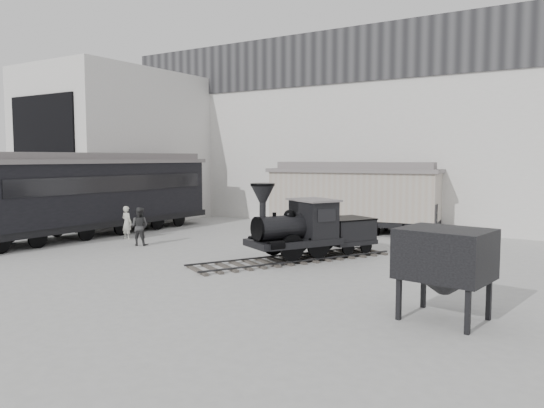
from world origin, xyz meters
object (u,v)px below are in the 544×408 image
Objects in this scene: visitor_a at (127,223)px; passenger_coach at (97,193)px; visitor_b at (139,226)px; locomotive at (307,232)px; boxcar at (353,195)px; coal_hopper at (445,261)px.

passenger_coach is at bearing -4.45° from visitor_a.
visitor_b is at bearing -14.52° from passenger_coach.
locomotive is 8.27m from boxcar.
passenger_coach is at bearing -149.35° from boxcar.
boxcar is at bearing 129.97° from locomotive.
boxcar is 13.07m from passenger_coach.
locomotive is 7.88m from visitor_b.
coal_hopper is at bearing 165.06° from visitor_a.
passenger_coach is 6.42× the size of coal_hopper.
passenger_coach is at bearing -35.00° from visitor_b.
boxcar is at bearing -143.06° from visitor_b.
coal_hopper is (14.18, -3.82, 0.58)m from visitor_b.
visitor_a is 0.71× the size of coal_hopper.
locomotive reaches higher than visitor_a.
boxcar is at bearing 39.07° from passenger_coach.
locomotive is at bearing 169.00° from visitor_b.
locomotive is at bearing -85.64° from boxcar.
locomotive is 5.03× the size of visitor_a.
locomotive is 0.87× the size of boxcar.
visitor_b is at bearing 173.00° from coal_hopper.
visitor_b is at bearing -143.32° from locomotive.
visitor_a is at bearing 171.53° from coal_hopper.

